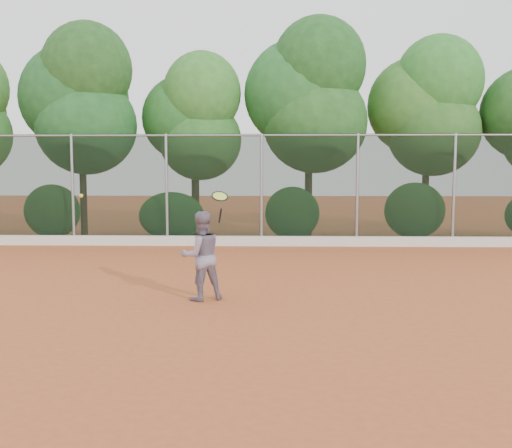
{
  "coord_description": "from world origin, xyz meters",
  "views": [
    {
      "loc": [
        0.35,
        -10.93,
        2.41
      ],
      "look_at": [
        0.0,
        1.0,
        1.25
      ],
      "focal_mm": 40.0,
      "sensor_mm": 36.0,
      "label": 1
    }
  ],
  "objects": [
    {
      "name": "tennis_player",
      "position": [
        -0.96,
        -0.63,
        0.82
      ],
      "size": [
        0.98,
        0.9,
        1.64
      ],
      "primitive_type": "imported",
      "rotation": [
        0.0,
        0.0,
        3.58
      ],
      "color": "slate",
      "rests_on": "ground"
    },
    {
      "name": "concrete_curb",
      "position": [
        0.0,
        6.82,
        0.15
      ],
      "size": [
        24.0,
        0.2,
        0.3
      ],
      "primitive_type": "cube",
      "color": "silver",
      "rests_on": "ground"
    },
    {
      "name": "ground",
      "position": [
        0.0,
        0.0,
        0.0
      ],
      "size": [
        80.0,
        80.0,
        0.0
      ],
      "primitive_type": "plane",
      "color": "#AF5329",
      "rests_on": "ground"
    },
    {
      "name": "foliage_backdrop",
      "position": [
        -0.55,
        8.98,
        4.4
      ],
      "size": [
        23.7,
        3.63,
        7.55
      ],
      "color": "#48321B",
      "rests_on": "ground"
    },
    {
      "name": "chainlink_fence",
      "position": [
        -0.0,
        7.0,
        1.86
      ],
      "size": [
        24.09,
        0.09,
        3.5
      ],
      "color": "black",
      "rests_on": "ground"
    },
    {
      "name": "tennis_racket",
      "position": [
        -0.59,
        -0.81,
        1.88
      ],
      "size": [
        0.37,
        0.35,
        0.58
      ],
      "color": "black",
      "rests_on": "ground"
    },
    {
      "name": "tennis_ball_in_flight",
      "position": [
        -3.24,
        -0.35,
        1.9
      ],
      "size": [
        0.07,
        0.07,
        0.07
      ],
      "color": "yellow",
      "rests_on": "ground"
    }
  ]
}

